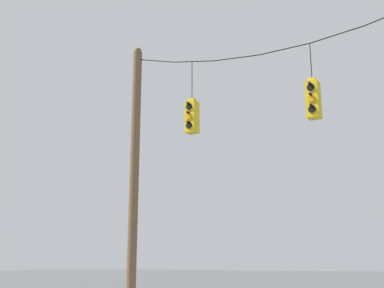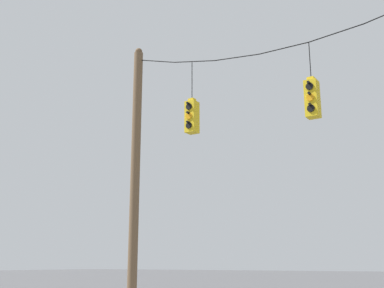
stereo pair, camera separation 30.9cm
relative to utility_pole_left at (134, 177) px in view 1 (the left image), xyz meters
The scene contains 4 objects.
utility_pole_left is the anchor object (origin of this frame).
span_wire 6.23m from the utility_pole_left, ahead, with size 10.33×0.03×0.88m.
traffic_light_near_right_pole 2.72m from the utility_pole_left, ahead, with size 0.34×0.46×2.31m.
traffic_light_near_left_pole 6.10m from the utility_pole_left, ahead, with size 0.34×0.46×2.15m.
Camera 1 is at (4.11, -12.32, 1.78)m, focal length 45.00 mm.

